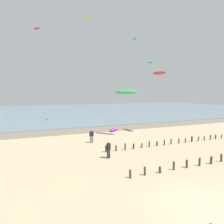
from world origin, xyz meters
name	(u,v)px	position (x,y,z in m)	size (l,w,h in m)	color
ground_plane	(204,206)	(0.00, 0.00, 0.00)	(160.00, 160.00, 0.00)	tan
wet_sand_strip	(85,130)	(0.00, 25.31, 0.00)	(120.00, 5.21, 0.01)	#7A6D59
sea	(56,111)	(0.00, 62.92, 0.05)	(160.00, 70.00, 0.10)	slate
groyne_mid	(167,142)	(6.63, 12.03, 0.32)	(17.60, 0.30, 0.74)	#4C3A2A
person_nearest_camera	(92,136)	(-1.57, 16.56, 0.92)	(0.57, 0.22, 1.71)	#4C4C56
person_by_waterline	(108,149)	(-1.86, 9.98, 0.92)	(0.54, 0.32, 1.71)	#232328
grounded_kite	(114,129)	(4.26, 23.01, 0.25)	(2.48, 0.89, 0.50)	purple
kite_aloft_0	(88,17)	(2.83, 32.85, 21.29)	(2.49, 0.80, 0.40)	yellow
kite_aloft_1	(159,73)	(10.12, 18.77, 9.41)	(3.02, 0.97, 0.48)	red
kite_aloft_3	(126,92)	(4.45, 18.79, 6.53)	(3.45, 1.11, 0.55)	green
kite_aloft_4	(150,62)	(21.79, 39.28, 14.37)	(2.14, 0.69, 0.34)	green
kite_aloft_5	(135,39)	(19.29, 43.50, 21.26)	(2.61, 0.83, 0.42)	#2384D1
kite_aloft_6	(37,28)	(-6.40, 39.76, 20.02)	(1.92, 0.62, 0.31)	red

